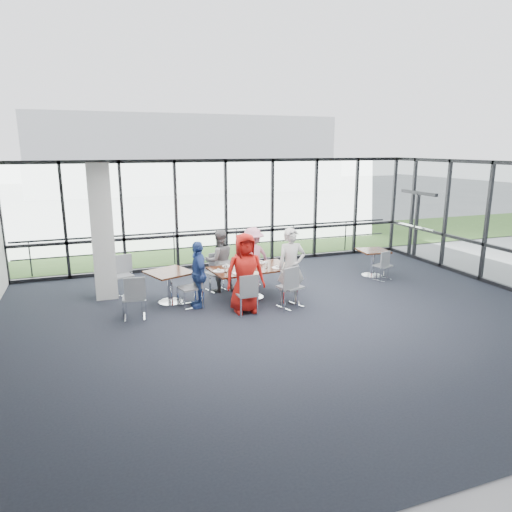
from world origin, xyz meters
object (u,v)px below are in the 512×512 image
object	(u,v)px
structural_column	(102,232)
chair_main_fr	(249,268)
main_table	(252,273)
side_table_left	(170,276)
diner_near_right	(291,267)
diner_end	(198,274)
side_table_right	(373,255)
chair_main_end	(189,288)
chair_spare_la	(134,298)
chair_main_nl	(246,294)
diner_far_left	(219,261)
diner_near_left	(245,273)
chair_main_nr	(290,287)
diner_far_right	(253,257)
chair_spare_lb	(123,276)
chair_spare_r	(383,266)
chair_main_fl	(216,273)

from	to	relation	value
structural_column	chair_main_fr	world-z (taller)	structural_column
main_table	side_table_left	distance (m)	1.92
diner_near_right	main_table	bearing A→B (deg)	141.92
diner_end	chair_main_fr	world-z (taller)	diner_end
side_table_right	main_table	bearing A→B (deg)	-170.50
chair_main_end	chair_spare_la	distance (m)	1.29
side_table_right	chair_main_nl	size ratio (longest dim) A/B	0.95
side_table_right	diner_far_left	distance (m)	4.38
structural_column	main_table	world-z (taller)	structural_column
chair_main_end	chair_spare_la	world-z (taller)	chair_spare_la
main_table	side_table_right	distance (m)	3.86
chair_spare_la	diner_end	bearing A→B (deg)	16.06
diner_near_left	side_table_right	bearing A→B (deg)	21.77
chair_main_nr	chair_spare_la	size ratio (longest dim) A/B	1.04
diner_near_left	chair_main_end	distance (m)	1.37
chair_main_nl	structural_column	bearing A→B (deg)	139.83
side_table_left	chair_main_fr	world-z (taller)	chair_main_fr
side_table_left	diner_far_left	world-z (taller)	diner_far_left
diner_far_right	chair_main_nl	xyz separation A→B (m)	(-0.80, -1.83, -0.33)
chair_main_nl	chair_main_fr	bearing A→B (deg)	67.31
chair_main_end	main_table	bearing A→B (deg)	81.39
side_table_left	diner_far_right	distance (m)	2.31
diner_end	chair_main_end	distance (m)	0.37
chair_main_end	chair_spare_lb	size ratio (longest dim) A/B	0.98
diner_far_right	chair_spare_lb	distance (m)	3.27
diner_end	chair_main_nr	size ratio (longest dim) A/B	1.58
diner_end	chair_main_end	size ratio (longest dim) A/B	1.70
chair_main_nr	chair_spare_r	size ratio (longest dim) A/B	1.18
side_table_left	structural_column	bearing A→B (deg)	145.12
structural_column	chair_main_nl	xyz separation A→B (m)	(2.81, -2.23, -1.16)
chair_main_fl	diner_end	bearing A→B (deg)	39.50
side_table_right	chair_spare_r	world-z (taller)	chair_spare_r
structural_column	chair_spare_r	xyz separation A→B (m)	(7.11, -1.06, -1.19)
structural_column	diner_end	xyz separation A→B (m)	(1.94, -1.43, -0.84)
chair_main_nl	chair_spare_la	distance (m)	2.38
chair_main_nl	diner_far_left	bearing A→B (deg)	91.76
side_table_right	chair_main_fl	world-z (taller)	chair_main_fl
chair_spare_lb	chair_main_nr	bearing A→B (deg)	130.41
chair_main_fl	diner_near_right	bearing A→B (deg)	115.57
chair_main_nl	chair_spare_lb	world-z (taller)	chair_spare_lb
main_table	side_table_left	world-z (taller)	same
chair_spare_lb	diner_near_right	bearing A→B (deg)	133.86
structural_column	chair_main_fl	size ratio (longest dim) A/B	3.50
chair_spare_la	chair_main_fl	bearing A→B (deg)	36.30
diner_near_left	chair_main_nr	distance (m)	1.12
chair_main_nr	chair_spare_r	xyz separation A→B (m)	(3.25, 1.13, -0.07)
diner_end	chair_spare_lb	world-z (taller)	diner_end
diner_near_left	chair_main_nr	xyz separation A→B (m)	(1.04, -0.09, -0.40)
diner_end	chair_spare_la	distance (m)	1.50
side_table_left	chair_main_fr	bearing A→B (deg)	18.18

